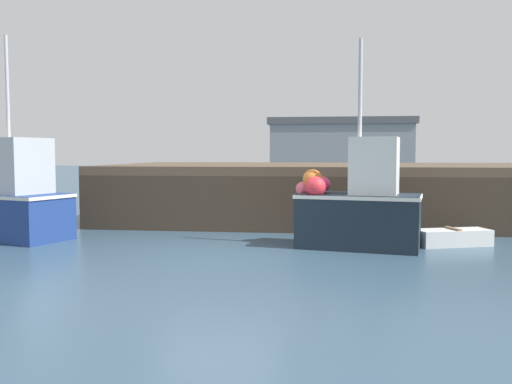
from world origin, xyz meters
TOP-DOWN VIEW (x-y plane):
  - ground at (0.00, 0.00)m, footprint 120.00×160.00m
  - pier at (2.37, 6.57)m, footprint 14.04×7.37m
  - fishing_boat_near_left at (-5.48, 1.65)m, footprint 3.28×2.37m
  - fishing_boat_near_right at (2.94, 1.47)m, footprint 2.93×1.88m
  - rowboat at (5.11, 2.03)m, footprint 1.82×1.16m
  - warehouse at (3.29, 32.57)m, footprint 10.91×6.59m

SIDE VIEW (x-z plane):
  - ground at x=0.00m, z-range -0.10..0.00m
  - rowboat at x=5.11m, z-range -0.02..0.40m
  - fishing_boat_near_left at x=-5.48m, z-range -1.58..3.42m
  - fishing_boat_near_right at x=2.94m, z-range -1.40..3.26m
  - pier at x=2.37m, z-range 0.59..2.36m
  - warehouse at x=3.29m, z-range 0.02..4.80m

